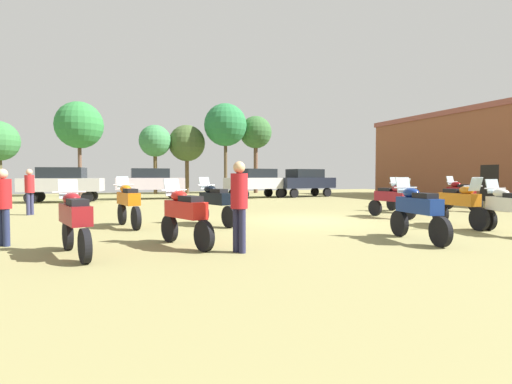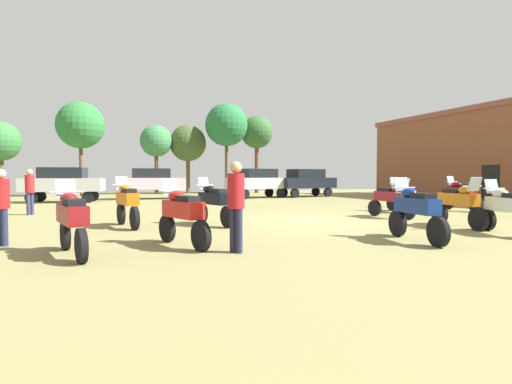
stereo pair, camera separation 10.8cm
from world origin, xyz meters
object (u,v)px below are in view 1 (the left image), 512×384
person_3 (3,201)px  tree_7 (155,141)px  car_4 (62,182)px  motorcycle_2 (214,202)px  car_1 (257,181)px  motorcycle_3 (403,195)px  motorcycle_4 (392,198)px  motorcycle_5 (418,210)px  tree_1 (79,125)px  tree_4 (256,133)px  tree_5 (225,125)px  motorcycle_6 (185,213)px  motorcycle_8 (508,207)px  motorcycle_10 (460,194)px  motorcycle_9 (75,219)px  motorcycle_7 (128,202)px  tree_3 (187,144)px  person_2 (239,199)px  person_1 (30,188)px  motorcycle_11 (459,203)px  car_5 (305,181)px  car_2 (150,181)px  brick_building (508,154)px

person_3 → tree_7: tree_7 is taller
car_4 → motorcycle_2: bearing=-148.5°
car_1 → tree_7: (-5.73, 8.39, 3.20)m
motorcycle_3 → motorcycle_4: size_ratio=1.06×
motorcycle_5 → tree_1: size_ratio=0.32×
motorcycle_3 → tree_4: tree_4 is taller
tree_5 → tree_7: bearing=166.0°
motorcycle_6 → person_3: bearing=140.3°
car_4 → motorcycle_8: bearing=-136.5°
motorcycle_8 → motorcycle_10: size_ratio=0.97×
motorcycle_2 → motorcycle_5: bearing=-69.0°
motorcycle_10 → motorcycle_9: bearing=-161.1°
motorcycle_7 → person_3: (-2.74, -2.35, 0.24)m
motorcycle_9 → tree_3: tree_3 is taller
motorcycle_2 → motorcycle_5: 5.88m
tree_1 → tree_4: size_ratio=1.03×
motorcycle_8 → car_1: car_1 is taller
motorcycle_10 → person_2: 13.35m
tree_5 → person_1: bearing=-130.4°
motorcycle_9 → person_3: bearing=117.3°
tree_3 → motorcycle_6: bearing=-101.9°
car_1 → tree_3: (-3.06, 8.52, 3.11)m
tree_1 → motorcycle_8: bearing=-65.9°
motorcycle_5 → motorcycle_7: bearing=149.6°
motorcycle_11 → car_1: size_ratio=0.49×
person_2 → tree_7: (1.80, 26.27, 3.30)m
person_2 → tree_3: size_ratio=0.31×
motorcycle_10 → person_1: 17.91m
car_4 → car_5: 15.88m
motorcycle_6 → motorcycle_9: 2.17m
motorcycle_9 → car_1: 20.05m
car_4 → tree_1: 8.28m
motorcycle_6 → motorcycle_7: bearing=85.7°
car_2 → person_1: 10.73m
car_2 → car_4: bearing=109.3°
car_4 → person_1: car_4 is taller
motorcycle_5 → motorcycle_6: motorcycle_5 is taller
tree_5 → tree_1: bearing=179.8°
motorcycle_10 → car_4: car_4 is taller
motorcycle_2 → motorcycle_11: size_ratio=0.95×
tree_5 → tree_7: (-5.66, 1.41, -1.43)m
car_1 → car_4: same height
person_2 → tree_3: 26.98m
motorcycle_2 → motorcycle_5: motorcycle_5 is taller
car_4 → brick_building: bearing=-95.4°
motorcycle_2 → person_1: bearing=118.8°
motorcycle_3 → tree_5: (-1.84, 19.11, 5.08)m
tree_3 → person_1: bearing=-120.5°
motorcycle_10 → tree_3: 22.64m
motorcycle_7 → motorcycle_5: bearing=-51.2°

